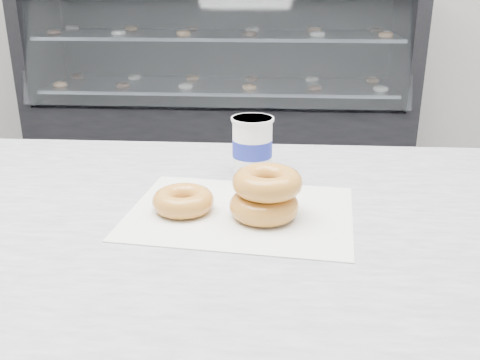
% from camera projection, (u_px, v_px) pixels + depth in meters
% --- Properties ---
extents(display_case, '(2.40, 0.74, 1.25)m').
position_uv_depth(display_case, '(221.00, 99.00, 3.52)').
color(display_case, black).
rests_on(display_case, ground).
extents(wax_paper, '(0.37, 0.29, 0.00)m').
position_uv_depth(wax_paper, '(241.00, 212.00, 0.82)').
color(wax_paper, silver).
rests_on(wax_paper, counter).
extents(donut_single, '(0.10, 0.10, 0.03)m').
position_uv_depth(donut_single, '(183.00, 201.00, 0.82)').
color(donut_single, '#CF8A39').
rests_on(donut_single, wax_paper).
extents(donut_stack, '(0.12, 0.12, 0.07)m').
position_uv_depth(donut_stack, '(266.00, 194.00, 0.80)').
color(donut_stack, '#CF8A39').
rests_on(donut_stack, wax_paper).
extents(coffee_cup, '(0.08, 0.08, 0.10)m').
position_uv_depth(coffee_cup, '(252.00, 145.00, 0.98)').
color(coffee_cup, white).
rests_on(coffee_cup, counter).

